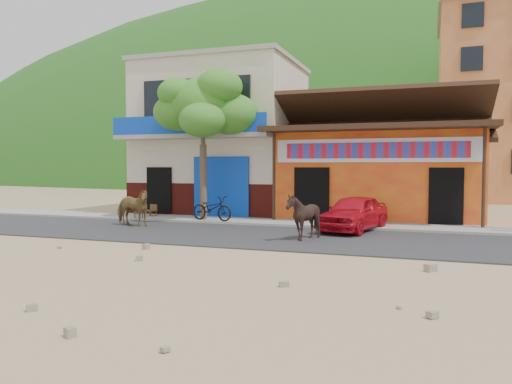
{
  "coord_description": "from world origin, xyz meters",
  "views": [
    {
      "loc": [
        4.08,
        -12.46,
        2.26
      ],
      "look_at": [
        -1.36,
        3.0,
        1.4
      ],
      "focal_mm": 35.0,
      "sensor_mm": 36.0,
      "label": 1
    }
  ],
  "objects_px": {
    "cafe_chair_right": "(139,208)",
    "cow_tan": "(132,207)",
    "cow_dark": "(303,217)",
    "red_car": "(354,213)",
    "tree": "(203,144)",
    "cafe_chair_left": "(150,205)",
    "scooter": "(212,208)"
  },
  "relations": [
    {
      "from": "cafe_chair_left",
      "to": "cafe_chair_right",
      "type": "bearing_deg",
      "value": -76.09
    },
    {
      "from": "cow_tan",
      "to": "cafe_chair_left",
      "type": "distance_m",
      "value": 2.91
    },
    {
      "from": "red_car",
      "to": "cafe_chair_left",
      "type": "relative_size",
      "value": 3.94
    },
    {
      "from": "red_car",
      "to": "cow_dark",
      "type": "bearing_deg",
      "value": -99.15
    },
    {
      "from": "cow_tan",
      "to": "scooter",
      "type": "distance_m",
      "value": 3.05
    },
    {
      "from": "red_car",
      "to": "cow_tan",
      "type": "bearing_deg",
      "value": -156.7
    },
    {
      "from": "tree",
      "to": "red_car",
      "type": "bearing_deg",
      "value": -10.09
    },
    {
      "from": "cafe_chair_right",
      "to": "scooter",
      "type": "bearing_deg",
      "value": -32.31
    },
    {
      "from": "cow_tan",
      "to": "cow_dark",
      "type": "bearing_deg",
      "value": -94.14
    },
    {
      "from": "red_car",
      "to": "tree",
      "type": "bearing_deg",
      "value": -176.39
    },
    {
      "from": "cow_dark",
      "to": "scooter",
      "type": "height_order",
      "value": "cow_dark"
    },
    {
      "from": "cow_dark",
      "to": "cafe_chair_right",
      "type": "distance_m",
      "value": 8.46
    },
    {
      "from": "cow_tan",
      "to": "red_car",
      "type": "distance_m",
      "value": 8.07
    },
    {
      "from": "red_car",
      "to": "cafe_chair_left",
      "type": "bearing_deg",
      "value": -175.41
    },
    {
      "from": "cow_tan",
      "to": "scooter",
      "type": "relative_size",
      "value": 0.89
    },
    {
      "from": "tree",
      "to": "cafe_chair_right",
      "type": "distance_m",
      "value": 3.79
    },
    {
      "from": "tree",
      "to": "scooter",
      "type": "xyz_separation_m",
      "value": [
        0.6,
        -0.5,
        -2.52
      ]
    },
    {
      "from": "cow_dark",
      "to": "cafe_chair_left",
      "type": "distance_m",
      "value": 8.75
    },
    {
      "from": "cafe_chair_left",
      "to": "cafe_chair_right",
      "type": "xyz_separation_m",
      "value": [
        -0.06,
        -0.82,
        -0.05
      ]
    },
    {
      "from": "cow_dark",
      "to": "cafe_chair_right",
      "type": "bearing_deg",
      "value": -138.79
    },
    {
      "from": "cow_dark",
      "to": "cafe_chair_right",
      "type": "xyz_separation_m",
      "value": [
        -7.8,
        3.26,
        -0.21
      ]
    },
    {
      "from": "cow_tan",
      "to": "cafe_chair_right",
      "type": "relative_size",
      "value": 2.02
    },
    {
      "from": "cow_tan",
      "to": "cafe_chair_right",
      "type": "height_order",
      "value": "cow_tan"
    },
    {
      "from": "red_car",
      "to": "scooter",
      "type": "distance_m",
      "value": 5.64
    },
    {
      "from": "cow_tan",
      "to": "cafe_chair_left",
      "type": "bearing_deg",
      "value": 24.85
    },
    {
      "from": "cafe_chair_right",
      "to": "cow_dark",
      "type": "bearing_deg",
      "value": -54.98
    },
    {
      "from": "scooter",
      "to": "cow_tan",
      "type": "bearing_deg",
      "value": 141.91
    },
    {
      "from": "cafe_chair_right",
      "to": "cow_tan",
      "type": "bearing_deg",
      "value": -95.87
    },
    {
      "from": "tree",
      "to": "red_car",
      "type": "xyz_separation_m",
      "value": [
        6.2,
        -1.1,
        -2.47
      ]
    },
    {
      "from": "scooter",
      "to": "cafe_chair_right",
      "type": "distance_m",
      "value": 3.32
    },
    {
      "from": "cafe_chair_left",
      "to": "cow_dark",
      "type": "bearing_deg",
      "value": -9.4
    },
    {
      "from": "cafe_chair_left",
      "to": "tree",
      "type": "bearing_deg",
      "value": 11.59
    }
  ]
}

